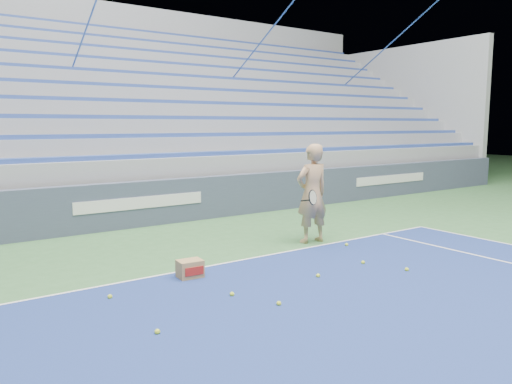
# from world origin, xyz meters

# --- Properties ---
(sponsor_barrier) EXTENTS (30.00, 0.32, 1.10)m
(sponsor_barrier) POSITION_xyz_m (0.00, 15.88, 0.55)
(sponsor_barrier) COLOR #3D465D
(sponsor_barrier) RESTS_ON ground
(bleachers) EXTENTS (31.00, 9.15, 7.30)m
(bleachers) POSITION_xyz_m (0.00, 21.60, 2.36)
(bleachers) COLOR #95979D
(bleachers) RESTS_ON ground
(tennis_player) EXTENTS (1.00, 0.89, 2.06)m
(tennis_player) POSITION_xyz_m (2.31, 12.25, 1.03)
(tennis_player) COLOR tan
(tennis_player) RESTS_ON ground
(ball_box) EXTENTS (0.41, 0.33, 0.29)m
(ball_box) POSITION_xyz_m (-0.92, 11.51, 0.15)
(ball_box) COLOR #A07D4D
(ball_box) RESTS_ON ground
(tennis_ball_0) EXTENTS (0.07, 0.07, 0.07)m
(tennis_ball_0) POSITION_xyz_m (-0.52, 9.70, 0.03)
(tennis_ball_0) COLOR #D8F231
(tennis_ball_0) RESTS_ON ground
(tennis_ball_1) EXTENTS (0.07, 0.07, 0.07)m
(tennis_ball_1) POSITION_xyz_m (-2.31, 11.29, 0.03)
(tennis_ball_1) COLOR #D8F231
(tennis_ball_1) RESTS_ON ground
(tennis_ball_2) EXTENTS (0.07, 0.07, 0.07)m
(tennis_ball_2) POSITION_xyz_m (1.95, 10.45, 0.03)
(tennis_ball_2) COLOR #D8F231
(tennis_ball_2) RESTS_ON ground
(tennis_ball_3) EXTENTS (0.07, 0.07, 0.07)m
(tennis_ball_3) POSITION_xyz_m (-0.84, 10.38, 0.03)
(tennis_ball_3) COLOR #D8F231
(tennis_ball_3) RESTS_ON ground
(tennis_ball_4) EXTENTS (0.07, 0.07, 0.07)m
(tennis_ball_4) POSITION_xyz_m (0.77, 10.33, 0.03)
(tennis_ball_4) COLOR #D8F231
(tennis_ball_4) RESTS_ON ground
(tennis_ball_5) EXTENTS (0.07, 0.07, 0.07)m
(tennis_ball_5) POSITION_xyz_m (2.66, 11.56, 0.03)
(tennis_ball_5) COLOR #D8F231
(tennis_ball_5) RESTS_ON ground
(tennis_ball_6) EXTENTS (0.07, 0.07, 0.07)m
(tennis_ball_6) POSITION_xyz_m (2.22, 9.73, 0.03)
(tennis_ball_6) COLOR #D8F231
(tennis_ball_6) RESTS_ON ground
(tennis_ball_7) EXTENTS (0.07, 0.07, 0.07)m
(tennis_ball_7) POSITION_xyz_m (-2.26, 9.78, 0.03)
(tennis_ball_7) COLOR #D8F231
(tennis_ball_7) RESTS_ON ground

